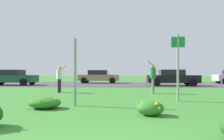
# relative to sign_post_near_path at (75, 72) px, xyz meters

# --- Properties ---
(ground_plane) EXTENTS (120.00, 120.00, 0.00)m
(ground_plane) POSITION_rel_sign_post_near_path_xyz_m (1.20, 4.43, -1.21)
(ground_plane) COLOR #387A2D
(highway_strip) EXTENTS (120.00, 9.79, 0.01)m
(highway_strip) POSITION_rel_sign_post_near_path_xyz_m (1.20, 14.26, -1.20)
(highway_strip) COLOR #424244
(highway_strip) RESTS_ON ground
(highway_center_stripe) EXTENTS (120.00, 0.16, 0.00)m
(highway_center_stripe) POSITION_rel_sign_post_near_path_xyz_m (1.20, 14.26, -1.20)
(highway_center_stripe) COLOR yellow
(highway_center_stripe) RESTS_ON ground
(daylily_clump_mid_left) EXTENTS (0.76, 0.65, 0.41)m
(daylily_clump_mid_left) POSITION_rel_sign_post_near_path_xyz_m (2.49, -1.58, -1.00)
(daylily_clump_mid_left) COLOR #2D7526
(daylily_clump_mid_left) RESTS_ON ground
(daylily_clump_mid_center) EXTENTS (1.08, 0.91, 0.38)m
(daylily_clump_mid_center) POSITION_rel_sign_post_near_path_xyz_m (-0.89, -0.62, -1.02)
(daylily_clump_mid_center) COLOR #2D7526
(daylily_clump_mid_center) RESTS_ON ground
(sign_post_near_path) EXTENTS (0.07, 0.10, 2.42)m
(sign_post_near_path) POSITION_rel_sign_post_near_path_xyz_m (0.00, 0.00, 0.00)
(sign_post_near_path) COLOR #93969B
(sign_post_near_path) RESTS_ON ground
(sign_post_by_roadside) EXTENTS (0.56, 0.10, 2.82)m
(sign_post_by_roadside) POSITION_rel_sign_post_near_path_xyz_m (3.99, 1.49, 0.49)
(sign_post_by_roadside) COLOR #93969B
(sign_post_by_roadside) RESTS_ON ground
(person_thrower_white_shirt) EXTENTS (0.52, 0.49, 1.65)m
(person_thrower_white_shirt) POSITION_rel_sign_post_near_path_xyz_m (-2.14, 5.03, -0.27)
(person_thrower_white_shirt) COLOR silver
(person_thrower_white_shirt) RESTS_ON ground
(person_catcher_green_shirt) EXTENTS (0.49, 0.49, 1.88)m
(person_catcher_green_shirt) POSITION_rel_sign_post_near_path_xyz_m (3.37, 4.76, -0.19)
(person_catcher_green_shirt) COLOR #287038
(person_catcher_green_shirt) RESTS_ON ground
(frisbee_white) EXTENTS (0.25, 0.25, 0.06)m
(frisbee_white) POSITION_rel_sign_post_near_path_xyz_m (-0.89, 5.23, 0.02)
(frisbee_white) COLOR white
(car_dark_green_leftmost) EXTENTS (4.50, 2.00, 1.45)m
(car_dark_green_leftmost) POSITION_rel_sign_post_near_path_xyz_m (-8.89, 12.06, -0.47)
(car_dark_green_leftmost) COLOR #194C2D
(car_dark_green_leftmost) RESTS_ON ground
(car_tan_center_left) EXTENTS (4.50, 2.00, 1.45)m
(car_tan_center_left) POSITION_rel_sign_post_near_path_xyz_m (-1.17, 16.46, -0.47)
(car_tan_center_left) COLOR #937F60
(car_tan_center_left) RESTS_ON ground
(car_black_center_right) EXTENTS (4.50, 2.00, 1.45)m
(car_black_center_right) POSITION_rel_sign_post_near_path_xyz_m (6.03, 12.06, -0.47)
(car_black_center_right) COLOR black
(car_black_center_right) RESTS_ON ground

